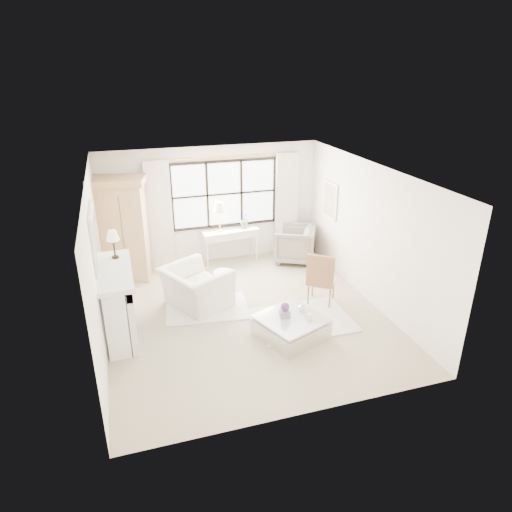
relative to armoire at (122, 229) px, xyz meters
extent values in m
plane|color=tan|center=(2.03, -2.33, -1.14)|extent=(5.50, 5.50, 0.00)
plane|color=silver|center=(2.03, -2.33, 1.56)|extent=(5.50, 5.50, 0.00)
plane|color=white|center=(2.03, 0.42, 0.21)|extent=(5.00, 0.00, 5.00)
plane|color=white|center=(2.03, -5.08, 0.21)|extent=(5.00, 0.00, 5.00)
plane|color=white|center=(-0.47, -2.33, 0.21)|extent=(0.00, 5.50, 5.50)
plane|color=white|center=(4.53, -2.33, 0.21)|extent=(0.00, 5.50, 5.50)
cube|color=white|center=(2.33, 0.40, 0.46)|extent=(2.40, 0.02, 1.50)
cylinder|color=#B38B3E|center=(2.33, 0.34, 1.33)|extent=(3.30, 0.04, 0.04)
cube|color=silver|center=(0.83, 0.32, 0.10)|extent=(0.55, 0.10, 2.47)
cube|color=beige|center=(3.83, 0.32, 0.10)|extent=(0.55, 0.10, 2.47)
cube|color=silver|center=(-0.26, -2.33, -0.55)|extent=(0.34, 1.50, 1.18)
cube|color=silver|center=(-0.09, -2.33, -0.61)|extent=(0.03, 1.22, 0.97)
cube|color=black|center=(-0.08, -2.33, -0.82)|extent=(0.06, 0.52, 0.50)
cube|color=silver|center=(-0.22, -2.33, 0.08)|extent=(0.58, 1.66, 0.08)
cube|color=white|center=(-0.44, -2.33, 0.70)|extent=(0.05, 1.15, 0.95)
cube|color=silver|center=(-0.41, -2.33, 0.70)|extent=(0.02, 1.00, 0.80)
cube|color=white|center=(4.50, -0.63, 0.41)|extent=(0.04, 0.62, 0.82)
cube|color=#C3AD97|center=(4.48, -0.63, 0.41)|extent=(0.01, 0.52, 0.72)
cylinder|color=black|center=(-0.17, -1.86, 0.14)|extent=(0.12, 0.12, 0.03)
cylinder|color=black|center=(-0.17, -1.86, 0.30)|extent=(0.03, 0.03, 0.30)
cone|color=#FAE9CC|center=(-0.17, -1.86, 0.54)|extent=(0.22, 0.22, 0.18)
cube|color=tan|center=(0.00, 0.00, -0.09)|extent=(1.11, 0.81, 2.10)
cube|color=tan|center=(0.00, 0.00, 1.03)|extent=(1.25, 0.93, 0.14)
cube|color=silver|center=(2.39, 0.18, -0.46)|extent=(1.27, 0.53, 0.14)
cube|color=silver|center=(2.39, 0.18, -0.37)|extent=(1.34, 0.57, 0.06)
cylinder|color=gold|center=(2.15, 0.17, -0.32)|extent=(0.14, 0.14, 0.03)
cylinder|color=gold|center=(2.15, 0.17, -0.08)|extent=(0.02, 0.02, 0.46)
cone|color=#F1E4C5|center=(2.15, 0.17, 0.24)|extent=(0.28, 0.28, 0.22)
imported|color=#546E49|center=(2.75, 0.20, -0.12)|extent=(0.31, 0.30, 0.43)
cylinder|color=white|center=(1.84, -1.40, -1.12)|extent=(0.26, 0.26, 0.03)
cylinder|color=white|center=(1.84, -1.40, -0.89)|extent=(0.06, 0.06, 0.44)
cylinder|color=silver|center=(1.84, -1.40, -0.65)|extent=(0.40, 0.40, 0.03)
cube|color=white|center=(1.39, -1.88, -1.13)|extent=(1.67, 1.28, 0.03)
cube|color=silver|center=(2.97, -2.85, -1.12)|extent=(1.77, 1.33, 0.03)
imported|color=white|center=(1.23, -1.69, -0.75)|extent=(1.47, 1.54, 0.78)
imported|color=gray|center=(3.85, -0.23, -0.72)|extent=(1.24, 1.22, 0.84)
cube|color=beige|center=(3.58, -2.31, -0.68)|extent=(0.66, 0.65, 0.07)
cube|color=#A06A43|center=(3.45, -2.49, -0.36)|extent=(0.42, 0.32, 0.60)
cube|color=silver|center=(2.57, -3.27, -0.98)|extent=(1.30, 1.30, 0.32)
cube|color=silver|center=(2.57, -3.27, -0.78)|extent=(1.30, 1.30, 0.04)
cube|color=slate|center=(2.48, -3.21, -0.70)|extent=(0.19, 0.19, 0.12)
sphere|color=#622F77|center=(2.48, -3.21, -0.56)|extent=(0.15, 0.15, 0.15)
cylinder|color=white|center=(2.84, -3.43, -0.70)|extent=(0.09, 0.09, 0.12)
imported|color=silver|center=(2.83, -3.11, -0.68)|extent=(0.15, 0.15, 0.15)
camera|label=1|loc=(0.00, -9.50, 3.26)|focal=32.00mm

